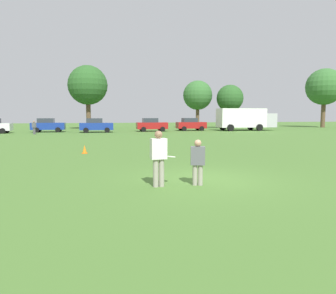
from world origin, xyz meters
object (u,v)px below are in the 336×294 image
object	(u,v)px
traffic_cone	(85,149)
player_defender	(198,160)
player_thrower	(159,155)
parked_car_mid_right	(96,125)
parked_car_far_right	(191,124)
parked_car_near_right	(152,125)
bystander_sideline_watcher	(34,127)
box_truck	(245,118)
parked_car_center	(48,125)
frisbee	(171,157)

from	to	relation	value
traffic_cone	player_defender	bearing A→B (deg)	-69.09
player_thrower	parked_car_mid_right	bearing A→B (deg)	92.44
parked_car_far_right	player_thrower	bearing A→B (deg)	-109.33
traffic_cone	parked_car_near_right	xyz separation A→B (m)	(8.47, 24.09, 0.69)
bystander_sideline_watcher	traffic_cone	bearing A→B (deg)	-73.48
player_thrower	parked_car_mid_right	size ratio (longest dim) A/B	0.41
player_thrower	player_defender	size ratio (longest dim) A/B	1.20
player_defender	box_truck	size ratio (longest dim) A/B	0.17
player_thrower	parked_car_center	world-z (taller)	parked_car_center
frisbee	parked_car_center	distance (m)	35.58
player_thrower	traffic_cone	bearing A→B (deg)	104.25
player_thrower	parked_car_far_right	world-z (taller)	parked_car_far_right
parked_car_center	frisbee	bearing A→B (deg)	-77.11
traffic_cone	parked_car_center	distance (m)	25.85
player_defender	parked_car_near_right	size ratio (longest dim) A/B	0.34
traffic_cone	parked_car_mid_right	xyz separation A→B (m)	(0.99, 23.07, 0.69)
parked_car_mid_right	bystander_sideline_watcher	bearing A→B (deg)	-158.34
frisbee	box_truck	bearing A→B (deg)	59.29
parked_car_mid_right	parked_car_far_right	xyz separation A→B (m)	(13.38, 1.78, 0.00)
traffic_cone	frisbee	bearing A→B (deg)	-73.52
player_defender	box_truck	bearing A→B (deg)	60.43
parked_car_center	parked_car_far_right	xyz separation A→B (m)	(19.54, -0.47, 0.00)
traffic_cone	box_truck	xyz separation A→B (m)	(22.07, 23.13, 1.52)
player_defender	parked_car_far_right	bearing A→B (deg)	72.55
parked_car_center	parked_car_near_right	world-z (taller)	same
traffic_cone	parked_car_far_right	xyz separation A→B (m)	(14.37, 24.85, 0.69)
parked_car_mid_right	parked_car_near_right	distance (m)	7.54
parked_car_mid_right	bystander_sideline_watcher	xyz separation A→B (m)	(-7.01, -2.78, -0.04)
player_thrower	traffic_cone	xyz separation A→B (m)	(-2.37, 9.35, -0.74)
parked_car_near_right	bystander_sideline_watcher	distance (m)	14.97
player_defender	parked_car_center	world-z (taller)	parked_car_center
parked_car_near_right	parked_car_center	bearing A→B (deg)	174.84
parked_car_center	parked_car_mid_right	size ratio (longest dim) A/B	1.00
parked_car_mid_right	box_truck	xyz separation A→B (m)	(21.08, 0.06, 0.83)
parked_car_mid_right	parked_car_near_right	xyz separation A→B (m)	(7.47, 1.02, 0.00)
box_truck	bystander_sideline_watcher	distance (m)	28.24
player_thrower	parked_car_mid_right	world-z (taller)	parked_car_mid_right
parked_car_center	bystander_sideline_watcher	xyz separation A→B (m)	(-0.85, -5.04, -0.04)
parked_car_center	box_truck	world-z (taller)	box_truck
player_defender	traffic_cone	world-z (taller)	player_defender
traffic_cone	bystander_sideline_watcher	distance (m)	21.17
parked_car_center	parked_car_mid_right	distance (m)	6.56
traffic_cone	parked_car_mid_right	size ratio (longest dim) A/B	0.11
player_defender	frisbee	size ratio (longest dim) A/B	5.23
player_thrower	bystander_sideline_watcher	bearing A→B (deg)	105.81
player_defender	player_thrower	bearing A→B (deg)	176.50
parked_car_near_right	player_defender	bearing A→B (deg)	-98.26
frisbee	parked_car_far_right	distance (m)	36.13
player_defender	frisbee	xyz separation A→B (m)	(-0.83, 0.06, 0.13)
frisbee	parked_car_mid_right	bearing A→B (deg)	93.14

